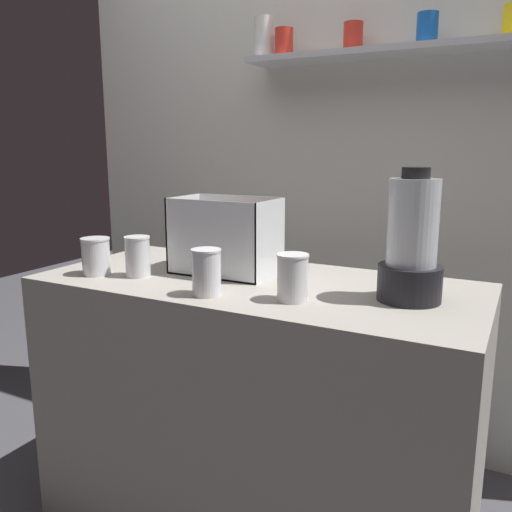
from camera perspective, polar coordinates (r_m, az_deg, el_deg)
name	(u,v)px	position (r m, az deg, el deg)	size (l,w,h in m)	color
counter	(256,410)	(1.85, 0.00, -16.31)	(1.40, 0.64, 0.90)	#9E998E
back_wall_unit	(339,159)	(2.34, 8.99, 10.28)	(2.60, 0.24, 2.50)	silver
carrot_display_bin	(228,250)	(1.77, -3.06, 0.63)	(0.34, 0.21, 0.25)	white
blender_pitcher	(412,247)	(1.50, 16.48, 0.95)	(0.17, 0.17, 0.37)	black
juice_cup_orange_far_left	(96,258)	(1.83, -16.89, -0.25)	(0.10, 0.10, 0.12)	white
juice_cup_carrot_left	(138,259)	(1.77, -12.65, -0.35)	(0.08, 0.08, 0.13)	white
juice_cup_mango_middle	(207,275)	(1.51, -5.37, -2.07)	(0.09, 0.09, 0.13)	white
juice_cup_beet_right	(293,280)	(1.46, 3.97, -2.62)	(0.09, 0.09, 0.13)	white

